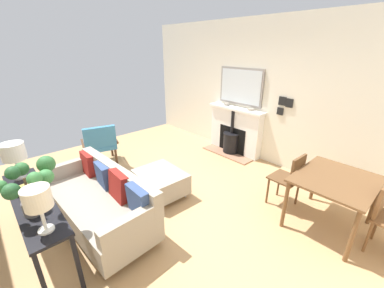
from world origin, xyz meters
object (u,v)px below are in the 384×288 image
object	(u,v)px
fireplace	(234,133)
potted_plant	(30,182)
mantel_bowl_far	(251,109)
book_stack	(27,188)
dining_chair_near_fireplace	(290,177)
console_table	(34,206)
dining_table	(335,184)
armchair_accent	(100,143)
table_lamp_near_end	(13,152)
sofa	(101,201)
ottoman	(161,181)
mantel_bowl_near	(227,104)
table_lamp_far_end	(38,200)

from	to	relation	value
fireplace	potted_plant	size ratio (longest dim) A/B	2.46
mantel_bowl_far	book_stack	size ratio (longest dim) A/B	0.51
mantel_bowl_far	dining_chair_near_fireplace	distance (m)	1.91
console_table	dining_table	xyz separation A→B (m)	(-2.99, 2.14, 0.01)
fireplace	dining_chair_near_fireplace	world-z (taller)	fireplace
armchair_accent	table_lamp_near_end	size ratio (longest dim) A/B	1.83
fireplace	potted_plant	xyz separation A→B (m)	(4.01, 0.61, 0.63)
fireplace	dining_chair_near_fireplace	bearing A→B (deg)	60.94
armchair_accent	table_lamp_near_end	xyz separation A→B (m)	(1.48, 1.10, 0.60)
sofa	ottoman	bearing A→B (deg)	-179.75
table_lamp_near_end	sofa	bearing A→B (deg)	138.70
fireplace	book_stack	xyz separation A→B (m)	(4.02, 0.08, 0.30)
armchair_accent	dining_table	distance (m)	4.18
sofa	book_stack	distance (m)	0.88
mantel_bowl_near	book_stack	xyz separation A→B (m)	(4.04, 0.36, -0.33)
armchair_accent	dining_table	xyz separation A→B (m)	(-1.51, 3.89, 0.17)
fireplace	console_table	xyz separation A→B (m)	(4.02, 0.31, 0.18)
console_table	mantel_bowl_far	bearing A→B (deg)	179.13
console_table	dining_chair_near_fireplace	distance (m)	3.37
mantel_bowl_far	sofa	bearing A→B (deg)	-1.10
sofa	potted_plant	bearing A→B (deg)	22.29
table_lamp_near_end	table_lamp_far_end	distance (m)	1.30
fireplace	dining_table	size ratio (longest dim) A/B	1.32
fireplace	console_table	size ratio (longest dim) A/B	0.79
table_lamp_near_end	book_stack	bearing A→B (deg)	90.09
console_table	table_lamp_far_end	size ratio (longest dim) A/B	3.80
table_lamp_near_end	table_lamp_far_end	size ratio (longest dim) A/B	1.05
book_stack	dining_chair_near_fireplace	bearing A→B (deg)	149.09
dining_chair_near_fireplace	ottoman	bearing A→B (deg)	-51.16
mantel_bowl_near	armchair_accent	world-z (taller)	mantel_bowl_near
fireplace	sofa	world-z (taller)	fireplace
mantel_bowl_far	table_lamp_near_end	bearing A→B (deg)	-10.01
fireplace	ottoman	world-z (taller)	fireplace
fireplace	table_lamp_far_end	world-z (taller)	table_lamp_far_end
mantel_bowl_far	console_table	distance (m)	4.06
book_stack	table_lamp_near_end	bearing A→B (deg)	-89.91
mantel_bowl_near	armchair_accent	distance (m)	2.87
mantel_bowl_near	ottoman	bearing A→B (deg)	14.34
dining_chair_near_fireplace	mantel_bowl_near	bearing A→B (deg)	-116.11
table_lamp_far_end	potted_plant	xyz separation A→B (m)	(-0.01, -0.35, 0.02)
potted_plant	dining_table	size ratio (longest dim) A/B	0.54
book_stack	dining_table	distance (m)	3.82
console_table	armchair_accent	bearing A→B (deg)	-130.15
table_lamp_near_end	potted_plant	xyz separation A→B (m)	(-0.01, 0.95, 0.00)
sofa	dining_chair_near_fireplace	world-z (taller)	dining_chair_near_fireplace
table_lamp_far_end	armchair_accent	bearing A→B (deg)	-121.59
sofa	dining_table	size ratio (longest dim) A/B	1.87
mantel_bowl_far	sofa	world-z (taller)	mantel_bowl_far
table_lamp_near_end	ottoman	bearing A→B (deg)	159.54
fireplace	potted_plant	bearing A→B (deg)	8.61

